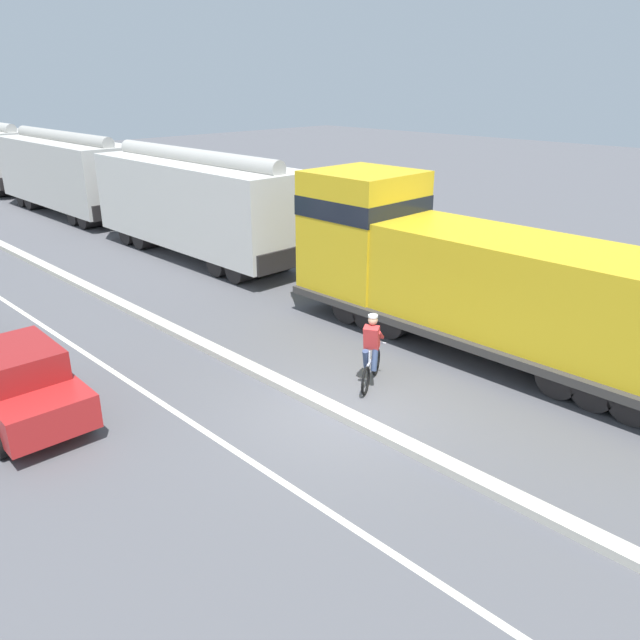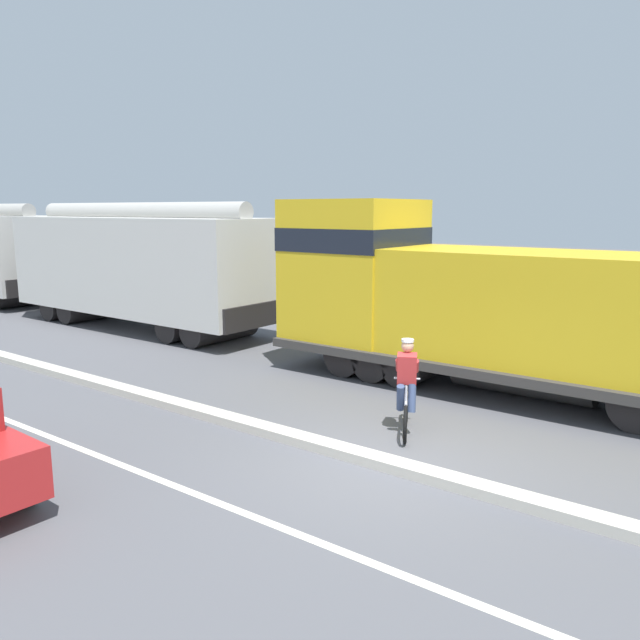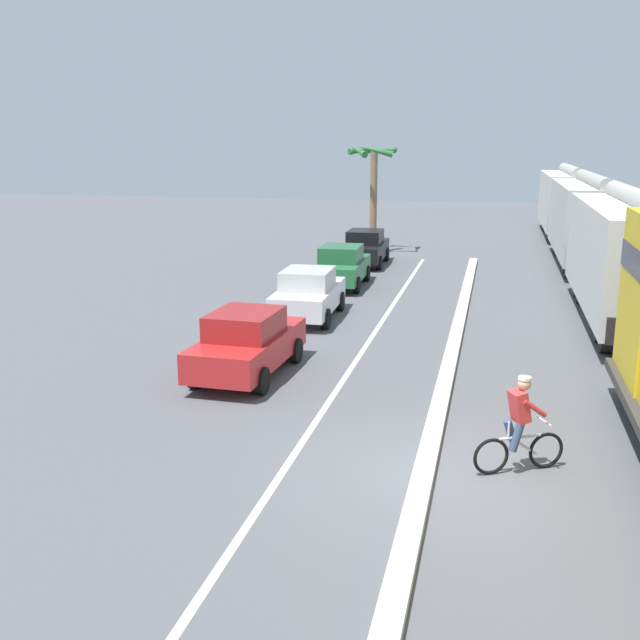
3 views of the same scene
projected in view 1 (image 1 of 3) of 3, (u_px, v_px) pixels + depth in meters
The scene contains 8 objects.
ground_plane at pixel (339, 415), 13.19m from camera, with size 120.00×120.00×0.00m, color #56565B.
median_curb at pixel (181, 334), 17.14m from camera, with size 0.36×36.00×0.16m, color beige.
lane_stripe at pixel (99, 363), 15.60m from camera, with size 0.14×36.00×0.01m, color silver.
locomotive at pixel (465, 279), 16.12m from camera, with size 3.10×11.61×4.20m.
hopper_car_lead at pixel (197, 204), 24.08m from camera, with size 2.90×10.60×4.18m.
hopper_car_middle at pixel (67, 174), 31.77m from camera, with size 2.90×10.60×4.18m.
parked_car_red at pixel (18, 381), 12.85m from camera, with size 1.96×4.26×1.62m.
cyclist at pixel (371, 352), 14.21m from camera, with size 1.54×0.85×1.71m.
Camera 1 is at (-8.39, -7.95, 6.68)m, focal length 35.00 mm.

